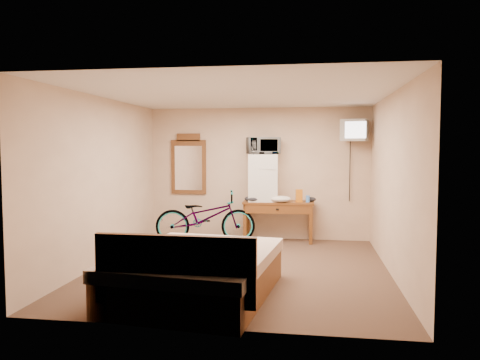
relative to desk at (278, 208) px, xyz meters
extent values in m
plane|color=#4A3125|center=(-0.41, -2.00, -0.63)|extent=(4.60, 4.60, 0.00)
plane|color=silver|center=(-0.41, -2.00, 1.87)|extent=(4.60, 4.60, 0.00)
cube|color=beige|center=(-0.41, 0.30, 0.62)|extent=(4.20, 0.04, 2.50)
cube|color=beige|center=(-0.41, -4.30, 0.62)|extent=(4.20, 0.04, 2.50)
cube|color=beige|center=(-2.51, -2.00, 0.62)|extent=(0.04, 4.60, 2.50)
cube|color=beige|center=(1.69, -2.00, 0.62)|extent=(0.04, 4.60, 2.50)
cube|color=white|center=(-0.49, 0.29, 0.29)|extent=(0.08, 0.01, 0.13)
cube|color=brown|center=(0.00, 0.04, 0.10)|extent=(1.31, 0.52, 0.04)
cube|color=brown|center=(-0.60, -0.16, -0.27)|extent=(0.06, 0.06, 0.71)
cube|color=brown|center=(0.60, -0.16, -0.27)|extent=(0.06, 0.06, 0.71)
cube|color=brown|center=(-0.60, 0.24, -0.27)|extent=(0.06, 0.06, 0.71)
cube|color=brown|center=(0.60, 0.24, -0.27)|extent=(0.06, 0.06, 0.71)
cube|color=brown|center=(0.00, -0.18, 0.00)|extent=(1.18, 0.06, 0.16)
cube|color=black|center=(0.00, -0.20, 0.00)|extent=(0.05, 0.02, 0.03)
cube|color=silver|center=(-0.29, 0.06, 0.56)|extent=(0.57, 0.55, 0.87)
cube|color=#ACACA6|center=(-0.29, -0.20, 0.74)|extent=(0.53, 0.01, 0.00)
cylinder|color=#ACACA6|center=(-0.48, -0.20, 0.51)|extent=(0.02, 0.02, 0.31)
imported|color=silver|center=(-0.29, 0.06, 1.16)|extent=(0.67, 0.56, 0.31)
cube|color=#CC6D12|center=(0.38, -0.04, 0.24)|extent=(0.13, 0.09, 0.24)
cylinder|color=#4584EB|center=(0.54, -0.03, 0.19)|extent=(0.07, 0.07, 0.13)
ellipsoid|color=silver|center=(0.05, -0.11, 0.18)|extent=(0.39, 0.30, 0.12)
ellipsoid|color=black|center=(-0.47, -0.12, 0.18)|extent=(0.29, 0.22, 0.11)
ellipsoid|color=black|center=(0.60, 0.09, 0.17)|extent=(0.19, 0.15, 0.08)
cube|color=black|center=(1.36, 0.28, 1.34)|extent=(0.14, 0.02, 0.14)
cylinder|color=black|center=(1.36, 0.24, 1.34)|extent=(0.05, 0.30, 0.05)
cube|color=#ACACA6|center=(1.36, 0.02, 1.43)|extent=(0.53, 0.48, 0.39)
cube|color=white|center=(1.36, -0.17, 1.43)|extent=(0.36, 0.12, 0.29)
cube|color=black|center=(1.36, 0.21, 1.43)|extent=(0.27, 0.09, 0.24)
cube|color=brown|center=(-1.77, 0.27, 0.74)|extent=(0.69, 0.04, 1.05)
cube|color=brown|center=(-1.77, 0.27, 1.32)|extent=(0.46, 0.04, 0.15)
cube|color=white|center=(-1.77, 0.25, 0.72)|extent=(0.55, 0.01, 0.86)
imported|color=black|center=(-1.31, -0.30, -0.15)|extent=(1.90, 0.97, 0.95)
cube|color=brown|center=(-0.72, -3.30, -0.43)|extent=(1.84, 2.32, 0.40)
cube|color=beige|center=(-0.72, -3.30, -0.18)|extent=(1.89, 2.36, 0.14)
cube|color=brown|center=(-0.72, -4.26, -0.08)|extent=(1.61, 0.08, 0.70)
ellipsoid|color=silver|center=(-1.10, -3.95, -0.05)|extent=(0.57, 0.35, 0.20)
ellipsoid|color=silver|center=(-0.35, -3.95, -0.05)|extent=(0.57, 0.35, 0.20)
camera|label=1|loc=(0.58, -8.60, 1.13)|focal=35.00mm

